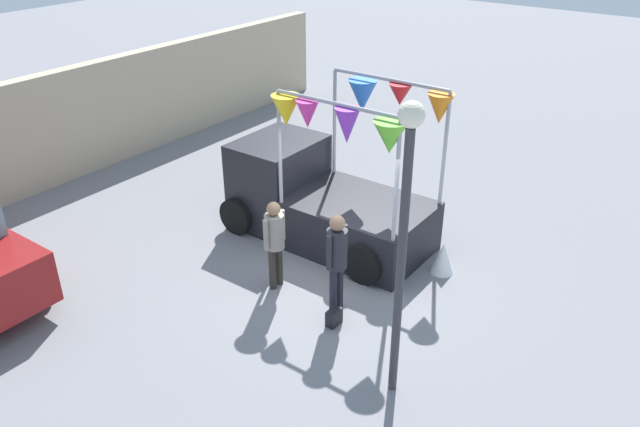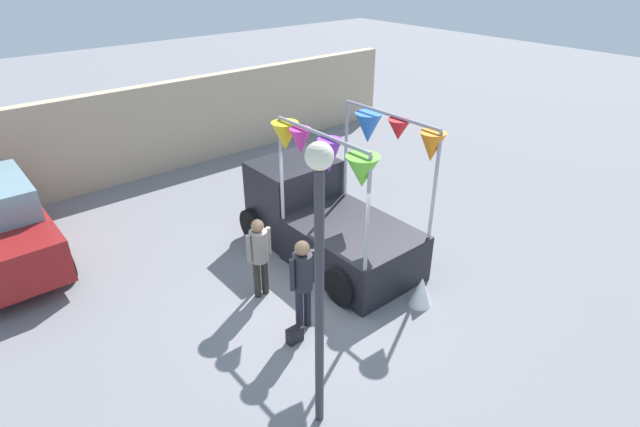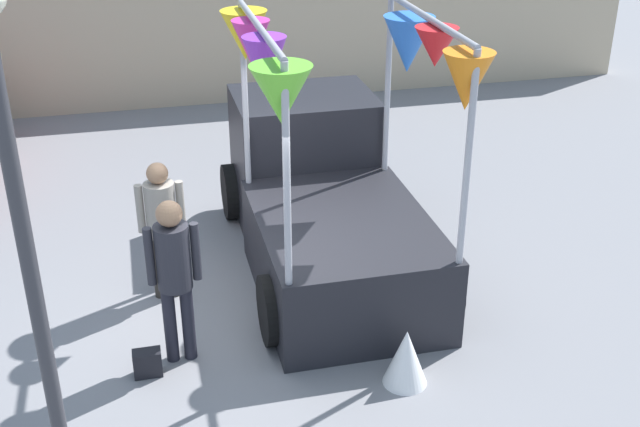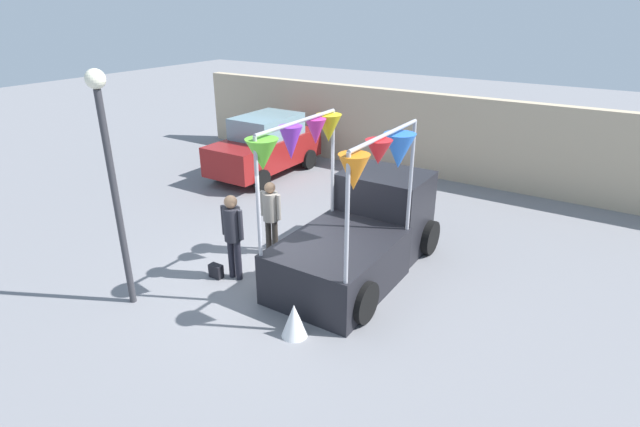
{
  "view_description": "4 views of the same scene",
  "coord_description": "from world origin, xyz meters",
  "px_view_note": "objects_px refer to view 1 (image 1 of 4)",
  "views": [
    {
      "loc": [
        -7.9,
        -5.39,
        6.34
      ],
      "look_at": [
        0.09,
        0.44,
        1.11
      ],
      "focal_mm": 35.0,
      "sensor_mm": 36.0,
      "label": 1
    },
    {
      "loc": [
        -5.05,
        -6.09,
        6.03
      ],
      "look_at": [
        0.35,
        0.41,
        1.48
      ],
      "focal_mm": 28.0,
      "sensor_mm": 36.0,
      "label": 2
    },
    {
      "loc": [
        -1.06,
        -7.47,
        4.99
      ],
      "look_at": [
        0.73,
        -0.07,
        1.23
      ],
      "focal_mm": 45.0,
      "sensor_mm": 36.0,
      "label": 3
    },
    {
      "loc": [
        5.33,
        -7.07,
        5.16
      ],
      "look_at": [
        0.43,
        0.57,
        1.29
      ],
      "focal_mm": 28.0,
      "sensor_mm": 36.0,
      "label": 4
    }
  ],
  "objects_px": {
    "folded_kite_bundle_white": "(443,258)",
    "handbag": "(334,317)",
    "vendor_truck": "(318,193)",
    "person_customer": "(337,254)",
    "person_vendor": "(275,237)",
    "street_lamp": "(404,219)"
  },
  "relations": [
    {
      "from": "folded_kite_bundle_white",
      "to": "handbag",
      "type": "bearing_deg",
      "value": 163.74
    },
    {
      "from": "person_vendor",
      "to": "folded_kite_bundle_white",
      "type": "height_order",
      "value": "person_vendor"
    },
    {
      "from": "folded_kite_bundle_white",
      "to": "street_lamp",
      "type": "bearing_deg",
      "value": -166.02
    },
    {
      "from": "vendor_truck",
      "to": "street_lamp",
      "type": "distance_m",
      "value": 4.9
    },
    {
      "from": "person_customer",
      "to": "folded_kite_bundle_white",
      "type": "distance_m",
      "value": 2.42
    },
    {
      "from": "folded_kite_bundle_white",
      "to": "person_vendor",
      "type": "bearing_deg",
      "value": 134.59
    },
    {
      "from": "street_lamp",
      "to": "person_vendor",
      "type": "bearing_deg",
      "value": 71.46
    },
    {
      "from": "vendor_truck",
      "to": "person_customer",
      "type": "distance_m",
      "value": 2.62
    },
    {
      "from": "person_customer",
      "to": "person_vendor",
      "type": "distance_m",
      "value": 1.27
    },
    {
      "from": "vendor_truck",
      "to": "folded_kite_bundle_white",
      "type": "bearing_deg",
      "value": -86.05
    },
    {
      "from": "person_customer",
      "to": "folded_kite_bundle_white",
      "type": "xyz_separation_m",
      "value": [
        2.1,
        -0.91,
        -0.79
      ]
    },
    {
      "from": "person_vendor",
      "to": "folded_kite_bundle_white",
      "type": "xyz_separation_m",
      "value": [
        2.15,
        -2.18,
        -0.7
      ]
    },
    {
      "from": "person_vendor",
      "to": "vendor_truck",
      "type": "bearing_deg",
      "value": 14.78
    },
    {
      "from": "street_lamp",
      "to": "folded_kite_bundle_white",
      "type": "height_order",
      "value": "street_lamp"
    },
    {
      "from": "handbag",
      "to": "street_lamp",
      "type": "height_order",
      "value": "street_lamp"
    },
    {
      "from": "person_customer",
      "to": "street_lamp",
      "type": "relative_size",
      "value": 0.42
    },
    {
      "from": "vendor_truck",
      "to": "person_vendor",
      "type": "bearing_deg",
      "value": -165.22
    },
    {
      "from": "vendor_truck",
      "to": "person_customer",
      "type": "bearing_deg",
      "value": -137.05
    },
    {
      "from": "street_lamp",
      "to": "folded_kite_bundle_white",
      "type": "relative_size",
      "value": 7.03
    },
    {
      "from": "street_lamp",
      "to": "folded_kite_bundle_white",
      "type": "bearing_deg",
      "value": 13.98
    },
    {
      "from": "vendor_truck",
      "to": "folded_kite_bundle_white",
      "type": "relative_size",
      "value": 6.85
    },
    {
      "from": "vendor_truck",
      "to": "folded_kite_bundle_white",
      "type": "xyz_separation_m",
      "value": [
        0.19,
        -2.69,
        -0.62
      ]
    }
  ]
}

